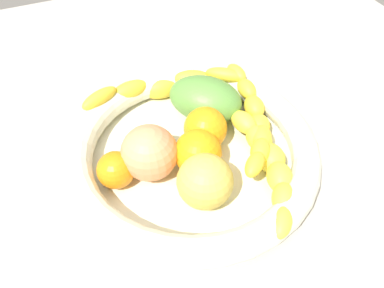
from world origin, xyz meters
TOP-DOWN VIEW (x-y plane):
  - kitchen_counter at (0.00, 0.00)cm, footprint 120.00×120.00cm
  - fruit_bowl at (0.00, 0.00)cm, footprint 35.77×35.77cm
  - banana_draped_left at (-10.37, -0.85)cm, footprint 10.86×22.70cm
  - banana_draped_right at (-0.59, -13.75)cm, footprint 26.66×8.91cm
  - banana_arching_top at (-8.32, 5.69)cm, footprint 9.29×25.60cm
  - orange_front at (-0.38, 2.06)cm, footprint 6.54×6.54cm
  - orange_mid_left at (10.98, -0.36)cm, footprint 5.12×5.12cm
  - orange_mid_right at (-2.91, -1.91)cm, footprint 6.34×6.34cm
  - mango_green at (-5.53, -7.73)cm, footprint 13.87×13.82cm
  - apple_yellow at (1.25, 7.12)cm, footprint 7.26×7.26cm
  - peach_blush at (6.18, 0.27)cm, footprint 7.74×7.74cm

SIDE VIEW (x-z plane):
  - kitchen_counter at x=0.00cm, z-range 0.00..3.00cm
  - fruit_bowl at x=0.00cm, z-range 3.09..8.68cm
  - banana_arching_top at x=-8.32cm, z-range 4.93..9.15cm
  - orange_mid_left at x=10.98cm, z-range 4.63..9.75cm
  - banana_draped_right at x=-0.59cm, z-range 4.87..10.33cm
  - banana_draped_left at x=-10.37cm, z-range 4.84..10.38cm
  - orange_mid_right at x=-2.91cm, z-range 4.63..10.96cm
  - orange_front at x=-0.38cm, z-range 4.63..11.17cm
  - mango_green at x=-5.53cm, z-range 4.63..11.23cm
  - apple_yellow at x=1.25cm, z-range 4.63..11.89cm
  - peach_blush at x=6.18cm, z-range 4.63..12.37cm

